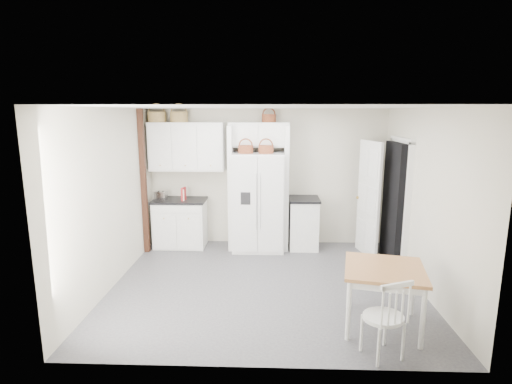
{
  "coord_description": "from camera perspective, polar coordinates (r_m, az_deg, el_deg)",
  "views": [
    {
      "loc": [
        0.06,
        -5.6,
        2.53
      ],
      "look_at": [
        -0.15,
        0.4,
        1.33
      ],
      "focal_mm": 28.0,
      "sensor_mm": 36.0,
      "label": 1
    }
  ],
  "objects": [
    {
      "name": "floor",
      "position": [
        6.15,
        1.32,
        -13.0
      ],
      "size": [
        4.5,
        4.5,
        0.0
      ],
      "primitive_type": "plane",
      "color": "#3C3B44",
      "rests_on": "ground"
    },
    {
      "name": "ceiling",
      "position": [
        5.6,
        1.44,
        12.02
      ],
      "size": [
        4.5,
        4.5,
        0.0
      ],
      "primitive_type": "plane",
      "color": "white",
      "rests_on": "wall_back"
    },
    {
      "name": "wall_back",
      "position": [
        7.7,
        1.56,
        2.12
      ],
      "size": [
        4.5,
        0.0,
        4.5
      ],
      "primitive_type": "plane",
      "rotation": [
        1.57,
        0.0,
        0.0
      ],
      "color": "beige",
      "rests_on": "floor"
    },
    {
      "name": "wall_left",
      "position": [
        6.18,
        -19.96,
        -0.85
      ],
      "size": [
        0.0,
        4.0,
        4.0
      ],
      "primitive_type": "plane",
      "rotation": [
        1.57,
        0.0,
        1.57
      ],
      "color": "beige",
      "rests_on": "floor"
    },
    {
      "name": "wall_right",
      "position": [
        6.14,
        22.89,
        -1.16
      ],
      "size": [
        0.0,
        4.0,
        4.0
      ],
      "primitive_type": "plane",
      "rotation": [
        1.57,
        0.0,
        -1.57
      ],
      "color": "beige",
      "rests_on": "floor"
    },
    {
      "name": "refrigerator",
      "position": [
        7.4,
        0.35,
        -1.38
      ],
      "size": [
        0.94,
        0.75,
        1.81
      ],
      "primitive_type": "cube",
      "color": "white",
      "rests_on": "floor"
    },
    {
      "name": "base_cab_left",
      "position": [
        7.78,
        -10.74,
        -4.47
      ],
      "size": [
        0.95,
        0.6,
        0.88
      ],
      "primitive_type": "cube",
      "color": "white",
      "rests_on": "floor"
    },
    {
      "name": "base_cab_right",
      "position": [
        7.62,
        6.79,
        -4.54
      ],
      "size": [
        0.52,
        0.63,
        0.92
      ],
      "primitive_type": "cube",
      "color": "white",
      "rests_on": "floor"
    },
    {
      "name": "dining_table",
      "position": [
        5.13,
        17.65,
        -14.12
      ],
      "size": [
        1.06,
        1.06,
        0.75
      ],
      "primitive_type": "cube",
      "rotation": [
        0.0,
        0.0,
        -0.2
      ],
      "color": "olive",
      "rests_on": "floor"
    },
    {
      "name": "windsor_chair",
      "position": [
        4.54,
        17.72,
        -16.67
      ],
      "size": [
        0.55,
        0.52,
        0.88
      ],
      "primitive_type": "cube",
      "rotation": [
        0.0,
        0.0,
        0.38
      ],
      "color": "white",
      "rests_on": "floor"
    },
    {
      "name": "counter_left",
      "position": [
        7.67,
        -10.86,
        -1.17
      ],
      "size": [
        0.99,
        0.64,
        0.04
      ],
      "primitive_type": "cube",
      "color": "black",
      "rests_on": "base_cab_left"
    },
    {
      "name": "counter_right",
      "position": [
        7.5,
        6.87,
        -1.0
      ],
      "size": [
        0.57,
        0.67,
        0.04
      ],
      "primitive_type": "cube",
      "color": "black",
      "rests_on": "base_cab_right"
    },
    {
      "name": "toaster",
      "position": [
        7.69,
        -13.42,
        -0.5
      ],
      "size": [
        0.25,
        0.18,
        0.16
      ],
      "primitive_type": "cube",
      "rotation": [
        0.0,
        0.0,
        -0.24
      ],
      "color": "silver",
      "rests_on": "counter_left"
    },
    {
      "name": "cookbook_red",
      "position": [
        7.55,
        -10.31,
        -0.26
      ],
      "size": [
        0.07,
        0.17,
        0.24
      ],
      "primitive_type": "cube",
      "rotation": [
        0.0,
        0.0,
        -0.21
      ],
      "color": "#AA2023",
      "rests_on": "counter_left"
    },
    {
      "name": "cookbook_cream",
      "position": [
        7.55,
        -10.36,
        -0.37
      ],
      "size": [
        0.06,
        0.15,
        0.21
      ],
      "primitive_type": "cube",
      "rotation": [
        0.0,
        0.0,
        0.21
      ],
      "color": "#F9DEBD",
      "rests_on": "counter_left"
    },
    {
      "name": "basket_upper_a",
      "position": [
        7.72,
        -13.98,
        10.36
      ],
      "size": [
        0.34,
        0.34,
        0.19
      ],
      "primitive_type": "cylinder",
      "color": "brown",
      "rests_on": "upper_cabinet"
    },
    {
      "name": "basket_upper_b",
      "position": [
        7.62,
        -10.93,
        10.49
      ],
      "size": [
        0.33,
        0.33,
        0.19
      ],
      "primitive_type": "cylinder",
      "color": "brown",
      "rests_on": "upper_cabinet"
    },
    {
      "name": "basket_bridge_b",
      "position": [
        7.43,
        1.85,
        10.49
      ],
      "size": [
        0.26,
        0.26,
        0.15
      ],
      "primitive_type": "cylinder",
      "color": "maroon",
      "rests_on": "bridge_cabinet"
    },
    {
      "name": "basket_fridge_a",
      "position": [
        7.16,
        -1.48,
        6.11
      ],
      "size": [
        0.27,
        0.27,
        0.14
      ],
      "primitive_type": "cylinder",
      "color": "maroon",
      "rests_on": "refrigerator"
    },
    {
      "name": "basket_fridge_b",
      "position": [
        7.14,
        1.44,
        6.1
      ],
      "size": [
        0.27,
        0.27,
        0.14
      ],
      "primitive_type": "cylinder",
      "color": "maroon",
      "rests_on": "refrigerator"
    },
    {
      "name": "upper_cabinet",
      "position": [
        7.62,
        -9.85,
        6.41
      ],
      "size": [
        1.4,
        0.34,
        0.9
      ],
      "primitive_type": "cube",
      "color": "white",
      "rests_on": "wall_back"
    },
    {
      "name": "bridge_cabinet",
      "position": [
        7.44,
        0.42,
        8.19
      ],
      "size": [
        1.12,
        0.34,
        0.45
      ],
      "primitive_type": "cube",
      "color": "white",
      "rests_on": "wall_back"
    },
    {
      "name": "fridge_panel_left",
      "position": [
        7.47,
        -3.54,
        0.64
      ],
      "size": [
        0.08,
        0.6,
        2.3
      ],
      "primitive_type": "cube",
      "color": "white",
      "rests_on": "floor"
    },
    {
      "name": "fridge_panel_right",
      "position": [
        7.44,
        4.31,
        0.59
      ],
      "size": [
        0.08,
        0.6,
        2.3
      ],
      "primitive_type": "cube",
      "color": "white",
      "rests_on": "floor"
    },
    {
      "name": "trim_post",
      "position": [
        7.41,
        -15.76,
        1.33
      ],
      "size": [
        0.09,
        0.09,
        2.6
      ],
      "primitive_type": "cube",
      "color": "#331B0F",
      "rests_on": "floor"
    },
    {
      "name": "doorway_void",
      "position": [
        7.09,
        19.22,
        -1.59
      ],
      "size": [
        0.18,
        0.85,
        2.05
      ],
      "primitive_type": "cube",
      "color": "black",
      "rests_on": "floor"
    },
    {
      "name": "door_slab",
      "position": [
        7.31,
        15.76,
        -1.01
      ],
      "size": [
        0.21,
        0.79,
        2.05
      ],
      "primitive_type": "cube",
      "rotation": [
        0.0,
        0.0,
        -1.36
      ],
      "color": "white",
      "rests_on": "floor"
    }
  ]
}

